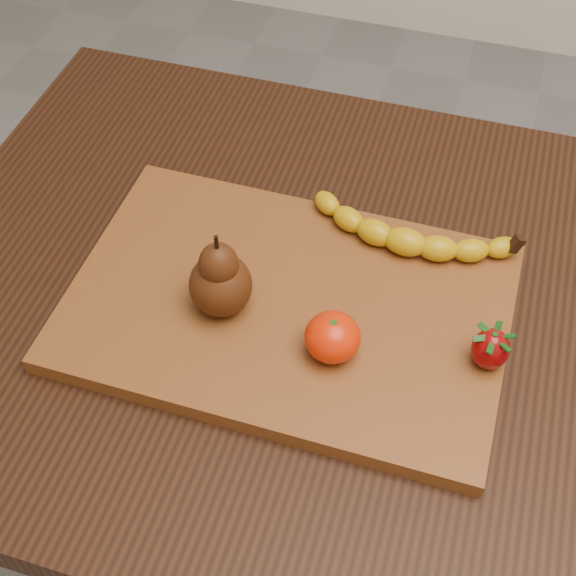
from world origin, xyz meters
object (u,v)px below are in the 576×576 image
(pear, at_px, (219,273))
(cutting_board, at_px, (288,306))
(table, at_px, (356,359))
(mandarin, at_px, (332,337))

(pear, bearing_deg, cutting_board, 21.97)
(table, relative_size, pear, 10.01)
(cutting_board, relative_size, mandarin, 8.21)
(table, bearing_deg, mandarin, -99.13)
(cutting_board, bearing_deg, pear, -157.57)
(mandarin, bearing_deg, cutting_board, 140.44)
(table, height_order, mandarin, mandarin)
(table, bearing_deg, cutting_board, -156.50)
(pear, bearing_deg, mandarin, -11.07)
(cutting_board, relative_size, pear, 4.50)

